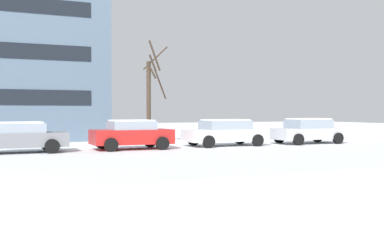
% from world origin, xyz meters
% --- Properties ---
extents(parked_car_gray, '(4.34, 2.04, 1.39)m').
position_xyz_m(parked_car_gray, '(2.73, 9.59, 0.72)').
color(parked_car_gray, slate).
rests_on(parked_car_gray, ground).
extents(parked_car_red, '(3.86, 2.08, 1.44)m').
position_xyz_m(parked_car_red, '(7.97, 9.48, 0.74)').
color(parked_car_red, red).
rests_on(parked_car_red, ground).
extents(parked_car_white, '(4.46, 2.11, 1.43)m').
position_xyz_m(parked_car_white, '(13.20, 9.67, 0.73)').
color(parked_car_white, white).
rests_on(parked_car_white, ground).
extents(parked_car_silver, '(4.26, 2.03, 1.46)m').
position_xyz_m(parked_car_silver, '(18.43, 9.37, 0.74)').
color(parked_car_silver, silver).
rests_on(parked_car_silver, ground).
extents(tree_far_right, '(1.39, 2.21, 5.78)m').
position_xyz_m(tree_far_right, '(9.95, 12.61, 2.75)').
color(tree_far_right, '#423326').
rests_on(tree_far_right, ground).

